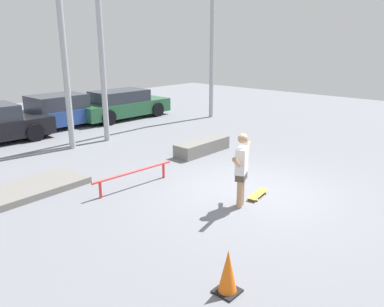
{
  "coord_description": "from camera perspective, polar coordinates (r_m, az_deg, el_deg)",
  "views": [
    {
      "loc": [
        -7.22,
        -4.65,
        3.54
      ],
      "look_at": [
        -0.31,
        1.57,
        0.75
      ],
      "focal_mm": 35.0,
      "sensor_mm": 36.0,
      "label": 1
    }
  ],
  "objects": [
    {
      "name": "parked_car_green",
      "position": [
        18.24,
        -10.57,
        7.32
      ],
      "size": [
        4.63,
        1.97,
        1.35
      ],
      "rotation": [
        0.0,
        0.0,
        -0.03
      ],
      "color": "#28603D",
      "rests_on": "ground_plane"
    },
    {
      "name": "parked_car_blue",
      "position": [
        17.03,
        -19.41,
        6.05
      ],
      "size": [
        3.97,
        1.93,
        1.4
      ],
      "rotation": [
        0.0,
        0.0,
        0.0
      ],
      "color": "#284793",
      "rests_on": "ground_plane"
    },
    {
      "name": "skateboarder",
      "position": [
        8.21,
        7.57,
        -2.04
      ],
      "size": [
        1.4,
        0.63,
        1.67
      ],
      "rotation": [
        0.0,
        0.0,
        0.38
      ],
      "color": "tan",
      "rests_on": "ground_plane"
    },
    {
      "name": "ground_plane",
      "position": [
        9.29,
        8.55,
        -5.92
      ],
      "size": [
        36.0,
        36.0,
        0.0
      ],
      "primitive_type": "plane",
      "color": "slate"
    },
    {
      "name": "manual_pad",
      "position": [
        10.06,
        -23.22,
        -4.87
      ],
      "size": [
        2.65,
        1.41,
        0.16
      ],
      "primitive_type": "cube",
      "rotation": [
        0.0,
        0.0,
        0.04
      ],
      "color": "slate",
      "rests_on": "ground_plane"
    },
    {
      "name": "traffic_cone",
      "position": [
        5.71,
        5.48,
        -17.54
      ],
      "size": [
        0.35,
        0.35,
        0.69
      ],
      "color": "black",
      "rests_on": "ground_plane"
    },
    {
      "name": "skateboard",
      "position": [
        9.08,
        9.98,
        -6.12
      ],
      "size": [
        0.79,
        0.33,
        0.08
      ],
      "rotation": [
        0.0,
        0.0,
        0.15
      ],
      "color": "gold",
      "rests_on": "ground_plane"
    },
    {
      "name": "canopy_support_right",
      "position": [
        15.85,
        -4.23,
        16.68
      ],
      "size": [
        6.32,
        0.2,
        5.68
      ],
      "color": "#A5A8AD",
      "rests_on": "ground_plane"
    },
    {
      "name": "grind_rail",
      "position": [
        9.52,
        -8.85,
        -3.14
      ],
      "size": [
        2.37,
        0.2,
        0.44
      ],
      "rotation": [
        0.0,
        0.0,
        -0.06
      ],
      "color": "red",
      "rests_on": "ground_plane"
    },
    {
      "name": "grind_box",
      "position": [
        12.36,
        1.59,
        1.06
      ],
      "size": [
        2.13,
        0.65,
        0.42
      ],
      "primitive_type": "cube",
      "rotation": [
        0.0,
        0.0,
        0.0
      ],
      "color": "slate",
      "rests_on": "ground_plane"
    }
  ]
}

